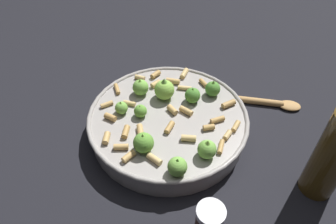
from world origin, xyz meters
The scene contains 4 objects.
ground_plane centered at (0.00, 0.00, 0.00)m, with size 2.40×2.40×0.00m, color black.
cooking_pan centered at (0.00, 0.00, 0.03)m, with size 0.34×0.34×0.10m.
olive_oil_bottle centered at (-0.31, -0.08, 0.10)m, with size 0.06×0.06×0.24m.
wooden_spoon centered at (-0.10, -0.21, 0.01)m, with size 0.21×0.14×0.02m.
Camera 1 is at (-0.31, 0.35, 0.52)m, focal length 33.09 mm.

